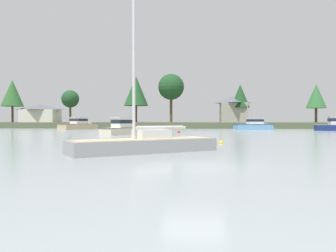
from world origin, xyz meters
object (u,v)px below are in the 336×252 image
(cruiser_cream, at_px, (125,130))
(mooring_buoy_yellow, at_px, (221,142))
(sailboat_grey, at_px, (145,148))
(mooring_buoy_red, at_px, (179,132))
(cruiser_sand, at_px, (82,127))
(cruiser_skyblue, at_px, (257,127))

(cruiser_cream, relative_size, mooring_buoy_yellow, 19.38)
(sailboat_grey, height_order, mooring_buoy_red, sailboat_grey)
(sailboat_grey, xyz_separation_m, mooring_buoy_red, (0.24, 31.72, -0.19))
(sailboat_grey, distance_m, mooring_buoy_red, 31.72)
(mooring_buoy_yellow, bearing_deg, cruiser_sand, 122.41)
(cruiser_skyblue, bearing_deg, cruiser_cream, -130.74)
(cruiser_sand, relative_size, mooring_buoy_yellow, 24.21)
(cruiser_skyblue, xyz_separation_m, mooring_buoy_yellow, (-10.60, -42.96, -0.51))
(cruiser_skyblue, relative_size, mooring_buoy_red, 17.90)
(cruiser_skyblue, distance_m, mooring_buoy_red, 24.75)
(cruiser_cream, height_order, mooring_buoy_red, cruiser_cream)
(cruiser_cream, bearing_deg, mooring_buoy_red, 43.03)
(cruiser_skyblue, xyz_separation_m, cruiser_sand, (-37.64, -0.36, 0.01))
(sailboat_grey, height_order, mooring_buoy_yellow, sailboat_grey)
(cruiser_sand, bearing_deg, mooring_buoy_red, -40.51)
(mooring_buoy_red, distance_m, mooring_buoy_yellow, 24.02)
(sailboat_grey, distance_m, cruiser_sand, 55.35)
(cruiser_skyblue, relative_size, sailboat_grey, 0.69)
(cruiser_skyblue, relative_size, cruiser_cream, 1.18)
(cruiser_cream, xyz_separation_m, mooring_buoy_yellow, (11.78, -16.98, -0.52))
(cruiser_skyblue, xyz_separation_m, mooring_buoy_red, (-15.34, -19.41, -0.49))
(sailboat_grey, relative_size, cruiser_sand, 1.37)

